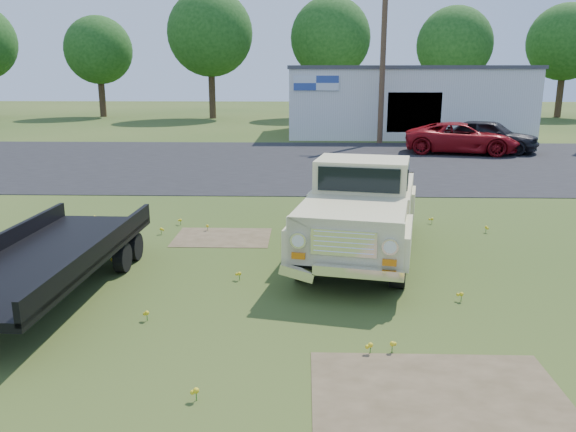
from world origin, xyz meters
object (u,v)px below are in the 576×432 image
object	(u,v)px
vintage_pickup_truck	(361,207)
red_pickup	(461,138)
flatbed_trailer	(46,251)
dark_sedan	(489,136)

from	to	relation	value
vintage_pickup_truck	red_pickup	bearing A→B (deg)	79.95
vintage_pickup_truck	flatbed_trailer	distance (m)	6.03
red_pickup	vintage_pickup_truck	bearing A→B (deg)	169.57
vintage_pickup_truck	flatbed_trailer	world-z (taller)	vintage_pickup_truck
flatbed_trailer	red_pickup	world-z (taller)	flatbed_trailer
flatbed_trailer	dark_sedan	bearing A→B (deg)	56.27
vintage_pickup_truck	flatbed_trailer	bearing A→B (deg)	-144.39
vintage_pickup_truck	dark_sedan	size ratio (longest dim) A/B	1.23
flatbed_trailer	vintage_pickup_truck	bearing A→B (deg)	25.45
red_pickup	dark_sedan	xyz separation A→B (m)	(1.47, 0.62, 0.05)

